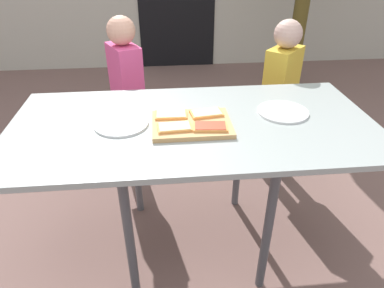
# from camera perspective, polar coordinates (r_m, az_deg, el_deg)

# --- Properties ---
(ground_plane) EXTENTS (16.00, 16.00, 0.00)m
(ground_plane) POSITION_cam_1_polar(r_m,az_deg,el_deg) (1.94, 0.14, -15.96)
(ground_plane) COLOR #73554F
(dining_table) EXTENTS (1.58, 0.78, 0.74)m
(dining_table) POSITION_cam_1_polar(r_m,az_deg,el_deg) (1.51, 0.17, 1.63)
(dining_table) COLOR #949C9B
(dining_table) RESTS_ON ground
(cutting_board) EXTENTS (0.33, 0.25, 0.02)m
(cutting_board) POSITION_cam_1_polar(r_m,az_deg,el_deg) (1.45, -0.04, 3.33)
(cutting_board) COLOR tan
(cutting_board) RESTS_ON dining_table
(pizza_slice_near_right) EXTENTS (0.15, 0.09, 0.01)m
(pizza_slice_near_right) POSITION_cam_1_polar(r_m,az_deg,el_deg) (1.40, 3.06, 2.92)
(pizza_slice_near_right) COLOR #E8994C
(pizza_slice_near_right) RESTS_ON cutting_board
(pizza_slice_far_right) EXTENTS (0.15, 0.10, 0.01)m
(pizza_slice_far_right) POSITION_cam_1_polar(r_m,az_deg,el_deg) (1.50, 2.42, 5.16)
(pizza_slice_far_right) COLOR #E8994C
(pizza_slice_far_right) RESTS_ON cutting_board
(pizza_slice_far_left) EXTENTS (0.14, 0.09, 0.01)m
(pizza_slice_far_left) POSITION_cam_1_polar(r_m,az_deg,el_deg) (1.49, -3.49, 4.90)
(pizza_slice_far_left) COLOR #E8994C
(pizza_slice_far_left) RESTS_ON cutting_board
(pizza_slice_near_left) EXTENTS (0.14, 0.09, 0.01)m
(pizza_slice_near_left) POSITION_cam_1_polar(r_m,az_deg,el_deg) (1.39, -2.92, 2.83)
(pizza_slice_near_left) COLOR #E8994C
(pizza_slice_near_left) RESTS_ON cutting_board
(plate_white_left) EXTENTS (0.23, 0.23, 0.01)m
(plate_white_left) POSITION_cam_1_polar(r_m,az_deg,el_deg) (1.49, -11.66, 3.32)
(plate_white_left) COLOR white
(plate_white_left) RESTS_ON dining_table
(plate_white_right) EXTENTS (0.23, 0.23, 0.01)m
(plate_white_right) POSITION_cam_1_polar(r_m,az_deg,el_deg) (1.62, 14.87, 5.23)
(plate_white_right) COLOR white
(plate_white_right) RESTS_ON dining_table
(child_left) EXTENTS (0.23, 0.28, 1.05)m
(child_left) POSITION_cam_1_polar(r_m,az_deg,el_deg) (2.20, -10.71, 8.71)
(child_left) COLOR navy
(child_left) RESTS_ON ground
(child_right) EXTENTS (0.27, 0.27, 1.03)m
(child_right) POSITION_cam_1_polar(r_m,az_deg,el_deg) (2.24, 14.39, 8.29)
(child_right) COLOR #2A4F3F
(child_right) RESTS_ON ground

